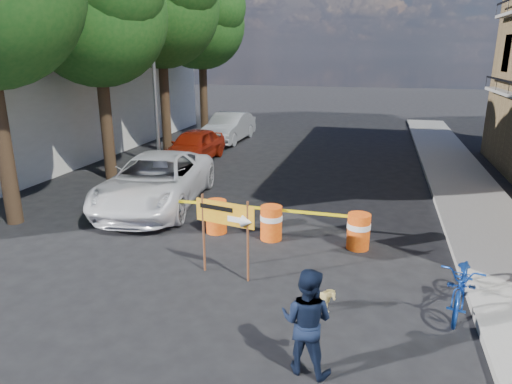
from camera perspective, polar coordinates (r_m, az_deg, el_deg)
The scene contains 18 objects.
ground at distance 9.80m, azimuth -5.14°, elevation -11.49°, with size 120.00×120.00×0.00m, color black.
sidewalk_east at distance 15.12m, azimuth 26.26°, elevation -2.50°, with size 2.40×40.00×0.15m, color gray.
white_building at distance 24.22m, azimuth -27.10°, elevation 11.24°, with size 8.00×22.00×6.00m, color silver.
tree_mid_a at distance 18.01m, azimuth -19.19°, elevation 20.39°, with size 5.25×5.00×8.68m.
tree_mid_b at distance 22.42m, azimuth -11.79°, elevation 21.90°, with size 5.67×5.40×9.62m.
tree_far at distance 26.95m, azimuth -6.72°, elevation 20.17°, with size 5.04×4.80×8.84m.
streetlamp at distance 19.73m, azimuth -12.56°, elevation 15.76°, with size 1.25×0.18×8.00m.
barrel_far_left at distance 13.13m, azimuth -15.43°, elevation -2.27°, with size 0.58×0.58×0.90m.
barrel_mid_left at distance 12.32m, azimuth -4.99°, elevation -2.97°, with size 0.58×0.58×0.90m.
barrel_mid_right at distance 11.82m, azimuth 1.92°, elevation -3.79°, with size 0.58×0.58×0.90m.
barrel_far_right at distance 11.55m, azimuth 12.69°, elevation -4.72°, with size 0.58×0.58×0.90m.
detour_sign at distance 9.54m, azimuth -3.03°, elevation -3.63°, with size 1.37×0.44×1.79m.
pedestrian at distance 7.08m, azimuth 6.34°, elevation -15.74°, with size 0.82×0.64×1.69m, color black.
bicycle at distance 9.28m, azimuth 24.78°, elevation -7.73°, with size 0.72×1.08×2.06m, color #133C9B.
dog at distance 8.76m, azimuth 7.71°, elevation -13.21°, with size 0.30×0.66×0.56m, color #E2CF82.
suv_white at distance 14.69m, azimuth -12.40°, elevation 1.35°, with size 2.66×5.77×1.60m, color white.
sedan_red at distance 20.57m, azimuth -7.76°, elevation 5.75°, with size 1.68×4.18×1.42m, color #98200C.
sedan_silver at distance 25.15m, azimuth -3.39°, elevation 8.06°, with size 1.64×4.70×1.55m, color #BABEC2.
Camera 1 is at (3.05, -8.06, 4.66)m, focal length 32.00 mm.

